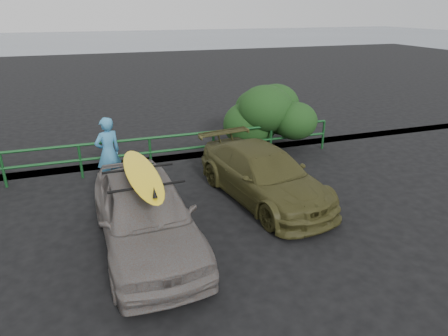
# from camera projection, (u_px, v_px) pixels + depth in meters

# --- Properties ---
(ground) EXTENTS (80.00, 80.00, 0.00)m
(ground) POSITION_uv_depth(u_px,v_px,m) (142.00, 270.00, 7.54)
(ground) COLOR black
(ocean) EXTENTS (200.00, 200.00, 0.00)m
(ocean) POSITION_uv_depth(u_px,v_px,m) (85.00, 40.00, 60.17)
(ocean) COLOR slate
(ocean) RESTS_ON ground
(guardrail) EXTENTS (14.00, 0.08, 1.04)m
(guardrail) POSITION_uv_depth(u_px,v_px,m) (116.00, 157.00, 11.73)
(guardrail) COLOR #14471E
(guardrail) RESTS_ON ground
(shrub_right) EXTENTS (3.20, 2.40, 1.92)m
(shrub_right) POSITION_uv_depth(u_px,v_px,m) (265.00, 123.00, 13.51)
(shrub_right) COLOR #1A3D16
(shrub_right) RESTS_ON ground
(sedan) EXTENTS (2.00, 4.60, 1.54)m
(sedan) POSITION_uv_depth(u_px,v_px,m) (145.00, 213.00, 8.01)
(sedan) COLOR #69615D
(sedan) RESTS_ON ground
(olive_vehicle) EXTENTS (2.57, 4.78, 1.32)m
(olive_vehicle) POSITION_uv_depth(u_px,v_px,m) (264.00, 175.00, 10.16)
(olive_vehicle) COLOR #413F1D
(olive_vehicle) RESTS_ON ground
(man) EXTENTS (0.84, 0.71, 1.96)m
(man) POSITION_uv_depth(u_px,v_px,m) (108.00, 153.00, 10.75)
(man) COLOR teal
(man) RESTS_ON ground
(roof_rack) EXTENTS (1.47, 1.06, 0.05)m
(roof_rack) POSITION_uv_depth(u_px,v_px,m) (142.00, 177.00, 7.71)
(roof_rack) COLOR black
(roof_rack) RESTS_ON sedan
(surfboard) EXTENTS (0.71, 2.89, 0.08)m
(surfboard) POSITION_uv_depth(u_px,v_px,m) (142.00, 174.00, 7.68)
(surfboard) COLOR yellow
(surfboard) RESTS_ON roof_rack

